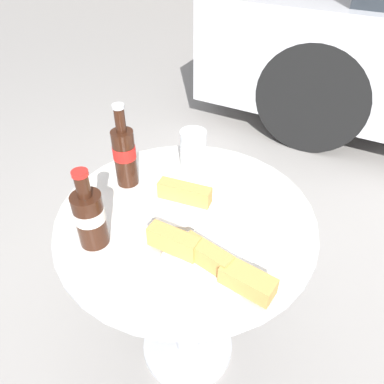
% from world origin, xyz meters
% --- Properties ---
extents(ground_plane, '(30.00, 30.00, 0.00)m').
position_xyz_m(ground_plane, '(0.00, 0.00, 0.00)').
color(ground_plane, gray).
extents(bistro_table, '(0.70, 0.70, 0.68)m').
position_xyz_m(bistro_table, '(0.00, 0.00, 0.53)').
color(bistro_table, '#B7B7BC').
rests_on(bistro_table, ground_plane).
extents(cola_bottle_left, '(0.06, 0.06, 0.25)m').
position_xyz_m(cola_bottle_left, '(-0.22, 0.04, 0.78)').
color(cola_bottle_left, '#33190F').
rests_on(cola_bottle_left, bistro_table).
extents(cola_bottle_right, '(0.07, 0.07, 0.21)m').
position_xyz_m(cola_bottle_right, '(-0.15, -0.19, 0.77)').
color(cola_bottle_right, '#33190F').
rests_on(cola_bottle_right, bistro_table).
extents(drinking_glass, '(0.08, 0.08, 0.12)m').
position_xyz_m(drinking_glass, '(-0.09, 0.20, 0.74)').
color(drinking_glass, '#C68923').
rests_on(drinking_glass, bistro_table).
extents(lunch_plate_near, '(0.21, 0.21, 0.06)m').
position_xyz_m(lunch_plate_near, '(-0.02, 0.04, 0.70)').
color(lunch_plate_near, silver).
rests_on(lunch_plate_near, bistro_table).
extents(lunch_plate_far, '(0.32, 0.21, 0.07)m').
position_xyz_m(lunch_plate_far, '(0.13, -0.14, 0.71)').
color(lunch_plate_far, silver).
rests_on(lunch_plate_far, bistro_table).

